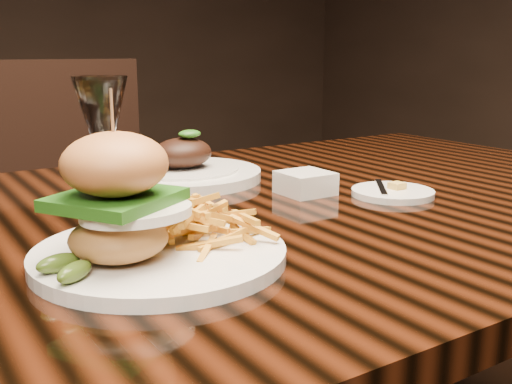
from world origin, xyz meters
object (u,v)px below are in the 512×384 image
dining_table (235,256)px  burger_plate (151,222)px  far_dish (183,170)px  chair_far (86,210)px  wine_glass (102,116)px

dining_table → burger_plate: 0.28m
far_dish → chair_far: size_ratio=0.29×
burger_plate → dining_table: bearing=19.6°
far_dish → wine_glass: bearing=-137.9°
burger_plate → wine_glass: size_ratio=1.43×
burger_plate → far_dish: (0.22, 0.37, -0.03)m
wine_glass → chair_far: chair_far is taller
dining_table → far_dish: bearing=84.7°
dining_table → chair_far: (0.04, 0.89, -0.13)m
dining_table → burger_plate: (-0.20, -0.16, 0.12)m
burger_plate → chair_far: (0.24, 1.05, -0.26)m
burger_plate → wine_glass: 0.21m
dining_table → far_dish: far_dish is taller
dining_table → wine_glass: bearing=171.2°
wine_glass → chair_far: 0.96m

